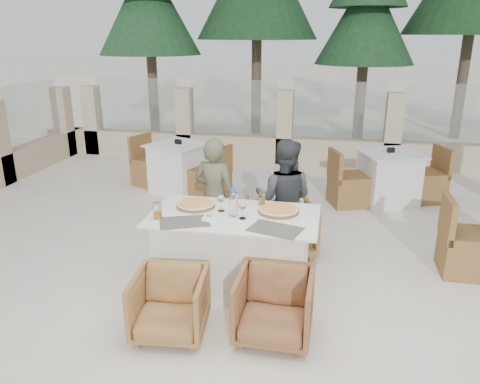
% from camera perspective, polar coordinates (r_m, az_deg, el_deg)
% --- Properties ---
extents(ground, '(80.00, 80.00, 0.00)m').
position_cam_1_polar(ground, '(4.84, -0.84, -10.97)').
color(ground, silver).
rests_on(ground, ground).
extents(sand_patch, '(30.00, 16.00, 0.01)m').
position_cam_1_polar(sand_patch, '(18.29, 8.46, 10.99)').
color(sand_patch, '#F5ECC8').
rests_on(sand_patch, ground).
extents(perimeter_wall_far, '(10.00, 0.34, 1.60)m').
position_cam_1_polar(perimeter_wall_far, '(9.10, 5.48, 8.51)').
color(perimeter_wall_far, '#C7B48C').
rests_on(perimeter_wall_far, ground).
extents(pine_far_left, '(2.42, 2.42, 5.50)m').
position_cam_1_polar(pine_far_left, '(11.95, -11.03, 20.08)').
color(pine_far_left, '#1F4A27').
rests_on(pine_far_left, ground).
extents(pine_centre, '(2.20, 2.20, 5.00)m').
position_cam_1_polar(pine_centre, '(11.33, 15.09, 18.62)').
color(pine_centre, '#1C4323').
rests_on(pine_centre, ground).
extents(dining_table, '(1.60, 0.90, 0.77)m').
position_cam_1_polar(dining_table, '(4.59, -0.73, -7.28)').
color(dining_table, white).
rests_on(dining_table, ground).
extents(placemat_near_left, '(0.53, 0.44, 0.00)m').
position_cam_1_polar(placemat_near_left, '(4.30, -6.78, -3.64)').
color(placemat_near_left, '#58534C').
rests_on(placemat_near_left, dining_table).
extents(placemat_near_right, '(0.52, 0.42, 0.00)m').
position_cam_1_polar(placemat_near_right, '(4.13, 4.33, -4.55)').
color(placemat_near_right, '#58534B').
rests_on(placemat_near_right, dining_table).
extents(pizza_left, '(0.48, 0.48, 0.05)m').
position_cam_1_polar(pizza_left, '(4.66, -5.41, -1.52)').
color(pizza_left, orange).
rests_on(pizza_left, dining_table).
extents(pizza_right, '(0.48, 0.48, 0.05)m').
position_cam_1_polar(pizza_right, '(4.51, 4.71, -2.19)').
color(pizza_right, '#D9591D').
rests_on(pizza_right, dining_table).
extents(water_bottle, '(0.10, 0.10, 0.27)m').
position_cam_1_polar(water_bottle, '(4.37, -0.78, -1.28)').
color(water_bottle, '#C2E4FF').
rests_on(water_bottle, dining_table).
extents(wine_glass_centre, '(0.08, 0.08, 0.18)m').
position_cam_1_polar(wine_glass_centre, '(4.51, -2.30, -1.24)').
color(wine_glass_centre, white).
rests_on(wine_glass_centre, dining_table).
extents(wine_glass_near, '(0.09, 0.09, 0.18)m').
position_cam_1_polar(wine_glass_near, '(4.32, 0.31, -2.13)').
color(wine_glass_near, silver).
rests_on(wine_glass_near, dining_table).
extents(beer_glass_left, '(0.10, 0.10, 0.16)m').
position_cam_1_polar(beer_glass_left, '(4.39, -10.03, -2.25)').
color(beer_glass_left, orange).
rests_on(beer_glass_left, dining_table).
extents(beer_glass_right, '(0.09, 0.09, 0.14)m').
position_cam_1_polar(beer_glass_right, '(4.68, 2.67, -0.79)').
color(beer_glass_right, '#C28B1B').
rests_on(beer_glass_right, dining_table).
extents(olive_dish, '(0.11, 0.11, 0.04)m').
position_cam_1_polar(olive_dish, '(4.33, -3.78, -3.08)').
color(olive_dish, white).
rests_on(olive_dish, dining_table).
extents(armchair_far_left, '(0.65, 0.66, 0.55)m').
position_cam_1_polar(armchair_far_left, '(5.57, -2.18, -3.69)').
color(armchair_far_left, '#9C6938').
rests_on(armchair_far_left, ground).
extents(armchair_far_right, '(0.79, 0.80, 0.58)m').
position_cam_1_polar(armchair_far_right, '(5.37, 5.64, -4.48)').
color(armchair_far_right, olive).
rests_on(armchair_far_right, ground).
extents(armchair_near_left, '(0.64, 0.66, 0.55)m').
position_cam_1_polar(armchair_near_left, '(4.02, -8.54, -13.38)').
color(armchair_near_left, '#9C6B38').
rests_on(armchair_near_left, ground).
extents(armchair_near_right, '(0.62, 0.64, 0.57)m').
position_cam_1_polar(armchair_near_right, '(3.95, 4.19, -13.68)').
color(armchair_near_right, brown).
rests_on(armchair_near_right, ground).
extents(diner_left, '(0.55, 0.42, 1.34)m').
position_cam_1_polar(diner_left, '(5.25, -3.09, -0.55)').
color(diner_left, '#595B42').
rests_on(diner_left, ground).
extents(diner_right, '(0.70, 0.56, 1.35)m').
position_cam_1_polar(diner_right, '(5.15, 5.36, -0.91)').
color(diner_right, '#383A3D').
rests_on(diner_right, ground).
extents(bg_table_a, '(1.83, 1.37, 0.77)m').
position_cam_1_polar(bg_table_a, '(7.50, -7.42, 2.97)').
color(bg_table_a, white).
rests_on(bg_table_a, ground).
extents(bg_table_b, '(1.82, 1.33, 0.77)m').
position_cam_1_polar(bg_table_b, '(7.24, 17.59, 1.66)').
color(bg_table_b, silver).
rests_on(bg_table_b, ground).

